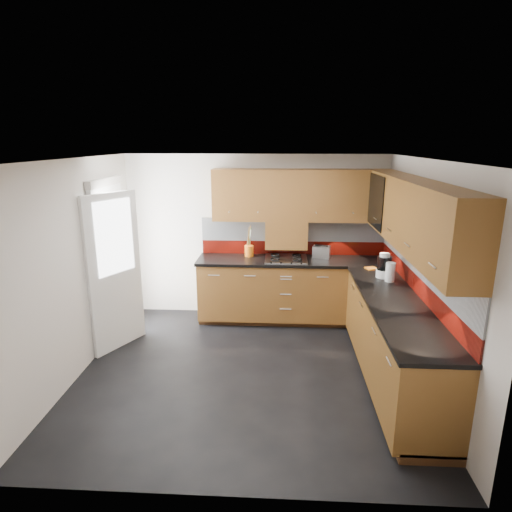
# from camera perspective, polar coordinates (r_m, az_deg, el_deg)

# --- Properties ---
(room) EXTENTS (4.00, 3.80, 2.64)m
(room) POSITION_cam_1_polar(r_m,az_deg,el_deg) (4.55, -1.30, 1.37)
(room) COLOR black
(base_cabinets) EXTENTS (2.70, 3.20, 0.95)m
(base_cabinets) POSITION_cam_1_polar(r_m,az_deg,el_deg) (5.60, 10.39, -7.63)
(base_cabinets) COLOR brown
(base_cabinets) RESTS_ON room
(countertop) EXTENTS (2.72, 3.22, 0.04)m
(countertop) POSITION_cam_1_polar(r_m,az_deg,el_deg) (5.42, 10.51, -2.98)
(countertop) COLOR black
(countertop) RESTS_ON base_cabinets
(backsplash) EXTENTS (2.70, 3.20, 0.54)m
(backsplash) POSITION_cam_1_polar(r_m,az_deg,el_deg) (5.58, 12.64, 0.55)
(backsplash) COLOR maroon
(backsplash) RESTS_ON countertop
(upper_cabinets) EXTENTS (2.50, 3.20, 0.72)m
(upper_cabinets) POSITION_cam_1_polar(r_m,az_deg,el_deg) (5.31, 12.78, 6.73)
(upper_cabinets) COLOR brown
(upper_cabinets) RESTS_ON room
(extractor_hood) EXTENTS (0.60, 0.33, 0.40)m
(extractor_hood) POSITION_cam_1_polar(r_m,az_deg,el_deg) (6.18, 4.06, 2.95)
(extractor_hood) COLOR brown
(extractor_hood) RESTS_ON room
(glass_cabinet) EXTENTS (0.32, 0.80, 0.66)m
(glass_cabinet) POSITION_cam_1_polar(r_m,az_deg,el_deg) (5.68, 17.15, 7.23)
(glass_cabinet) COLOR black
(glass_cabinet) RESTS_ON room
(back_door) EXTENTS (0.42, 1.19, 2.04)m
(back_door) POSITION_cam_1_polar(r_m,az_deg,el_deg) (5.79, -18.53, -1.18)
(back_door) COLOR white
(back_door) RESTS_ON room
(gas_hob) EXTENTS (0.60, 0.52, 0.05)m
(gas_hob) POSITION_cam_1_polar(r_m,az_deg,el_deg) (6.10, 4.03, -0.37)
(gas_hob) COLOR silver
(gas_hob) RESTS_ON countertop
(utensil_pot) EXTENTS (0.13, 0.13, 0.46)m
(utensil_pot) POSITION_cam_1_polar(r_m,az_deg,el_deg) (6.25, -0.93, 0.87)
(utensil_pot) COLOR orange
(utensil_pot) RESTS_ON countertop
(toaster) EXTENTS (0.27, 0.21, 0.18)m
(toaster) POSITION_cam_1_polar(r_m,az_deg,el_deg) (6.25, 8.72, 0.56)
(toaster) COLOR silver
(toaster) RESTS_ON countertop
(food_processor) EXTENTS (0.18, 0.18, 0.31)m
(food_processor) POSITION_cam_1_polar(r_m,az_deg,el_deg) (5.50, 16.70, -1.35)
(food_processor) COLOR white
(food_processor) RESTS_ON countertop
(paper_towel) EXTENTS (0.14, 0.14, 0.23)m
(paper_towel) POSITION_cam_1_polar(r_m,az_deg,el_deg) (5.38, 17.47, -2.06)
(paper_towel) COLOR white
(paper_towel) RESTS_ON countertop
(orange_cloth) EXTENTS (0.18, 0.16, 0.02)m
(orange_cloth) POSITION_cam_1_polar(r_m,az_deg,el_deg) (5.85, 15.12, -1.61)
(orange_cloth) COLOR orange
(orange_cloth) RESTS_ON countertop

